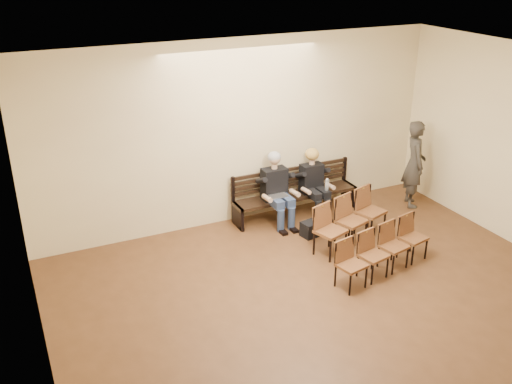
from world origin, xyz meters
TOP-DOWN VIEW (x-y plane):
  - ground at (0.00, 0.00)m, footprint 10.00×10.00m
  - room_walls at (0.00, 0.79)m, footprint 8.02×10.01m
  - bench at (1.02, 4.65)m, footprint 2.60×0.90m
  - seated_man at (0.52, 4.53)m, footprint 0.59×0.82m
  - seated_woman at (1.35, 4.53)m, footprint 0.54×0.75m
  - laptop at (0.50, 4.40)m, footprint 0.36×0.29m
  - water_bottle at (1.49, 4.28)m, footprint 0.08×0.08m
  - bag at (0.85, 3.73)m, footprint 0.43×0.33m
  - passerby at (3.41, 4.05)m, footprint 0.76×0.89m
  - chair_row_front at (1.32, 3.16)m, footprint 1.68×0.95m
  - chair_row_back at (1.25, 2.12)m, footprint 1.95×0.81m

SIDE VIEW (x-z plane):
  - ground at x=0.00m, z-range 0.00..0.00m
  - bag at x=0.85m, z-range 0.00..0.28m
  - bench at x=1.02m, z-range 0.00..0.45m
  - chair_row_back at x=1.25m, z-range 0.00..0.78m
  - chair_row_front at x=1.32m, z-range 0.00..0.90m
  - water_bottle at x=1.49m, z-range 0.45..0.70m
  - laptop at x=0.50m, z-range 0.45..0.70m
  - seated_woman at x=1.35m, z-range 0.00..1.27m
  - seated_man at x=0.52m, z-range 0.00..1.42m
  - passerby at x=3.41m, z-range 0.00..2.07m
  - room_walls at x=0.00m, z-range 0.78..4.29m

